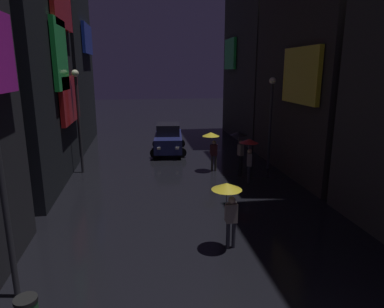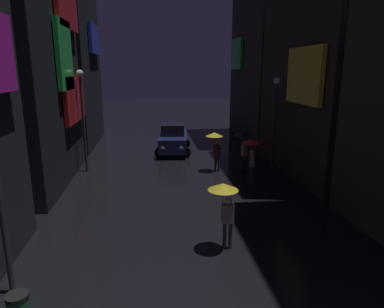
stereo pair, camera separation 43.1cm
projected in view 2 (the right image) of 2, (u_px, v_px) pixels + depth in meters
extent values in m
cube|color=black|center=(9.00, 25.00, 14.78)|extent=(4.00, 7.88, 14.42)
cube|color=red|center=(75.00, 99.00, 17.41)|extent=(0.20, 4.03, 2.27)
cube|color=#26E54C|center=(64.00, 55.00, 15.53)|extent=(0.20, 2.35, 3.12)
cube|color=#264CF9|center=(94.00, 40.00, 24.29)|extent=(0.20, 3.75, 2.02)
cube|color=#2D2826|center=(333.00, 18.00, 16.80)|extent=(4.00, 8.74, 15.57)
cube|color=yellow|center=(304.00, 76.00, 15.27)|extent=(0.20, 3.36, 2.51)
cube|color=#33302D|center=(272.00, 13.00, 24.91)|extent=(4.00, 8.34, 18.56)
cube|color=#26E54C|center=(237.00, 54.00, 26.85)|extent=(0.20, 2.82, 2.34)
cylinder|color=#2D2D38|center=(230.00, 235.00, 10.38)|extent=(0.12, 0.12, 0.85)
cylinder|color=#2D2D38|center=(225.00, 236.00, 10.36)|extent=(0.12, 0.12, 0.85)
cube|color=gray|center=(228.00, 213.00, 10.20)|extent=(0.34, 0.22, 0.60)
sphere|color=beige|center=(228.00, 201.00, 10.10)|extent=(0.22, 0.22, 0.22)
cylinder|color=gray|center=(222.00, 213.00, 10.12)|extent=(0.09, 0.09, 0.50)
cylinder|color=slate|center=(223.00, 202.00, 10.04)|extent=(0.02, 0.02, 0.77)
cone|color=yellow|center=(223.00, 187.00, 9.92)|extent=(0.90, 0.90, 0.20)
cylinder|color=#2D2D38|center=(251.00, 175.00, 16.27)|extent=(0.12, 0.12, 0.85)
cylinder|color=#2D2D38|center=(251.00, 174.00, 16.44)|extent=(0.12, 0.12, 0.85)
cube|color=gray|center=(252.00, 160.00, 16.18)|extent=(0.31, 0.39, 0.60)
sphere|color=tan|center=(252.00, 152.00, 16.08)|extent=(0.22, 0.22, 0.22)
cylinder|color=gray|center=(251.00, 158.00, 16.35)|extent=(0.09, 0.09, 0.50)
cylinder|color=slate|center=(251.00, 151.00, 16.27)|extent=(0.02, 0.02, 0.77)
cone|color=red|center=(252.00, 141.00, 16.15)|extent=(0.90, 0.90, 0.20)
cylinder|color=black|center=(245.00, 164.00, 18.22)|extent=(0.12, 0.12, 0.85)
cylinder|color=black|center=(243.00, 163.00, 18.38)|extent=(0.12, 0.12, 0.85)
cube|color=gray|center=(244.00, 150.00, 18.12)|extent=(0.29, 0.38, 0.60)
sphere|color=#9E7051|center=(244.00, 143.00, 18.03)|extent=(0.22, 0.22, 0.22)
cylinder|color=gray|center=(242.00, 149.00, 18.26)|extent=(0.09, 0.09, 0.50)
cylinder|color=slate|center=(242.00, 143.00, 18.18)|extent=(0.02, 0.02, 0.77)
cone|color=black|center=(242.00, 134.00, 18.06)|extent=(0.90, 0.90, 0.20)
cylinder|color=#38332D|center=(219.00, 163.00, 18.31)|extent=(0.12, 0.12, 0.85)
cylinder|color=#38332D|center=(215.00, 163.00, 18.32)|extent=(0.12, 0.12, 0.85)
cube|color=#4C1E23|center=(217.00, 150.00, 18.14)|extent=(0.37, 0.26, 0.60)
sphere|color=tan|center=(217.00, 143.00, 18.04)|extent=(0.22, 0.22, 0.22)
cylinder|color=#4C1E23|center=(214.00, 150.00, 18.08)|extent=(0.09, 0.09, 0.50)
cylinder|color=slate|center=(214.00, 143.00, 18.00)|extent=(0.02, 0.02, 0.77)
cone|color=yellow|center=(214.00, 134.00, 17.88)|extent=(0.90, 0.90, 0.20)
cube|color=navy|center=(173.00, 141.00, 22.33)|extent=(2.10, 4.25, 0.90)
cube|color=black|center=(173.00, 129.00, 22.14)|extent=(1.62, 1.98, 0.70)
cylinder|color=black|center=(186.00, 152.00, 21.16)|extent=(0.66, 0.28, 0.64)
cylinder|color=black|center=(160.00, 153.00, 21.13)|extent=(0.66, 0.28, 0.64)
cylinder|color=black|center=(186.00, 143.00, 23.75)|extent=(0.66, 0.28, 0.64)
cylinder|color=black|center=(162.00, 144.00, 23.71)|extent=(0.66, 0.28, 0.64)
cube|color=white|center=(181.00, 148.00, 20.33)|extent=(0.20, 0.08, 0.14)
cube|color=white|center=(163.00, 148.00, 20.31)|extent=(0.20, 0.08, 0.14)
cylinder|color=#2D2D33|center=(84.00, 126.00, 17.77)|extent=(0.14, 0.14, 4.95)
sphere|color=#F9EFCC|center=(80.00, 73.00, 17.13)|extent=(0.36, 0.36, 0.36)
cylinder|color=#2D2D33|center=(274.00, 128.00, 18.23)|extent=(0.14, 0.14, 4.57)
sphere|color=#F9EFCC|center=(277.00, 81.00, 17.63)|extent=(0.36, 0.36, 0.36)
cylinder|color=black|center=(17.00, 296.00, 6.89)|extent=(0.46, 0.46, 0.08)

